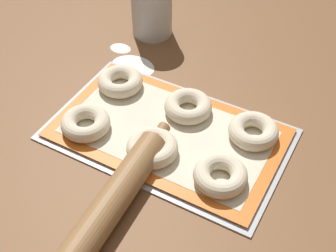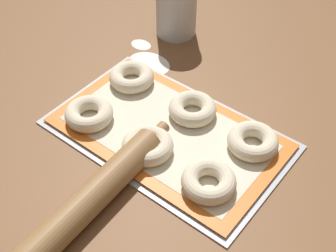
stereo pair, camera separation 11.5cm
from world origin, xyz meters
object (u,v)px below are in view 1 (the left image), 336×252
Objects in this scene: baking_tray at (168,134)px; rolling_pin at (108,207)px; bagel_front_center at (152,148)px; bagel_back_right at (253,131)px; flour_canister at (152,4)px; bagel_back_left at (120,81)px; bagel_back_center at (188,106)px; bagel_front_left at (86,123)px; bagel_front_right at (220,175)px.

rolling_pin is (0.01, -0.23, 0.03)m from baking_tray.
bagel_back_right is (0.16, 0.14, 0.00)m from bagel_front_center.
bagel_back_right is 0.46m from flour_canister.
bagel_back_left and bagel_back_center have the same top height.
baking_tray is 0.07m from bagel_front_center.
bagel_back_center reaches higher than baking_tray.
bagel_back_left is 0.35m from rolling_pin.
flour_canister is at bearing 102.99° from bagel_back_left.
bagel_front_left is 1.00× the size of bagel_back_left.
bagel_front_left is at bearing -178.42° from bagel_front_right.
bagel_front_center is 1.00× the size of bagel_back_left.
bagel_front_left is 1.00× the size of bagel_front_center.
bagel_front_center is at bearing -59.75° from flour_canister.
bagel_front_right and bagel_back_center have the same top height.
flour_canister reaches higher than bagel_back_right.
bagel_back_right is (0.33, -0.00, 0.00)m from bagel_back_left.
bagel_front_left is 0.15m from bagel_back_left.
bagel_back_center is at bearing 83.02° from baking_tray.
bagel_back_right is at bearing 85.30° from bagel_front_right.
bagel_front_center is 0.22m from bagel_back_left.
bagel_back_right is 0.34m from rolling_pin.
flour_canister reaches higher than rolling_pin.
flour_canister is (-0.38, 0.39, 0.06)m from bagel_front_right.
bagel_front_right reaches higher than baking_tray.
baking_tray is 4.75× the size of bagel_back_center.
rolling_pin is at bearing -67.33° from flour_canister.
bagel_front_left is at bearing -177.47° from bagel_front_center.
flour_canister reaches higher than bagel_back_left.
bagel_back_right is (0.32, 0.15, 0.00)m from bagel_front_left.
bagel_back_center is at bearing 87.21° from bagel_front_center.
bagel_front_right is 0.61× the size of flour_canister.
flour_canister is (-0.23, 0.39, 0.06)m from bagel_front_center.
flour_canister reaches higher than bagel_front_center.
bagel_back_right is at bearing 24.13° from baking_tray.
bagel_front_center is (0.16, 0.01, 0.00)m from bagel_front_left.
bagel_front_left is at bearing -137.79° from bagel_back_center.
flour_canister reaches higher than bagel_front_right.
bagel_back_center is 0.34m from flour_canister.
bagel_front_left is 0.41m from flour_canister.
bagel_front_right is at bearing -94.70° from bagel_back_right.
bagel_back_center is at bearing -46.31° from flour_canister.
bagel_back_center is 0.61× the size of flour_canister.
rolling_pin is at bearing -117.11° from bagel_back_right.
baking_tray is 0.17m from bagel_front_right.
baking_tray is 4.75× the size of bagel_back_right.
bagel_back_left is 0.61× the size of flour_canister.
rolling_pin is (0.17, -0.31, 0.00)m from bagel_back_left.
bagel_front_center is at bearing 91.42° from rolling_pin.
baking_tray is 4.75× the size of bagel_front_left.
flour_canister is (-0.06, 0.25, 0.06)m from bagel_back_left.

